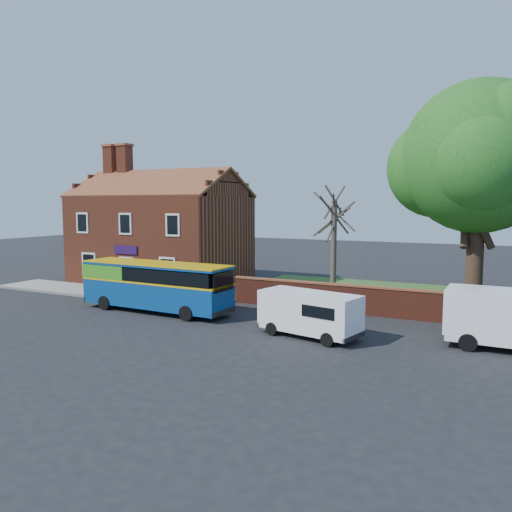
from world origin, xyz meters
The scene contains 10 objects.
ground centered at (0.00, 0.00, 0.00)m, with size 120.00×120.00×0.00m, color black.
pavement centered at (-7.00, 5.75, 0.06)m, with size 18.00×3.50×0.12m, color gray.
kerb centered at (-7.00, 4.00, 0.07)m, with size 18.00×0.15×0.14m, color slate.
grass_strip centered at (13.00, 13.00, 0.02)m, with size 26.00×12.00×0.04m, color #426B28.
shop_building centered at (-7.02, 11.50, 3.41)m, with size 12.30×8.13×10.50m.
boundary_wall centered at (13.00, 7.00, 0.81)m, with size 22.00×0.38×1.60m.
bus centered at (-0.99, 2.67, 1.56)m, with size 9.03×2.60×2.73m.
van_near centered at (8.81, 1.47, 1.12)m, with size 4.86×2.77×2.01m.
large_tree centered at (15.20, 10.30, 8.19)m, with size 10.25×8.11×12.50m.
bare_tree centered at (7.10, 10.21, 3.46)m, with size 2.53×3.01×6.74m.
Camera 1 is at (16.47, -19.32, 5.98)m, focal length 35.00 mm.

